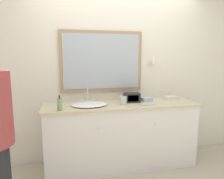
{
  "coord_description": "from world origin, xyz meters",
  "views": [
    {
      "loc": [
        -0.71,
        -2.27,
        1.52
      ],
      "look_at": [
        -0.14,
        0.33,
        1.1
      ],
      "focal_mm": 32.0,
      "sensor_mm": 36.0,
      "label": 1
    }
  ],
  "objects": [
    {
      "name": "vanity_counter",
      "position": [
        0.0,
        0.33,
        0.45
      ],
      "size": [
        2.12,
        0.6,
        0.9
      ],
      "color": "silver",
      "rests_on": "ground_plane"
    },
    {
      "name": "hand_towel_far_corner",
      "position": [
        0.81,
        0.46,
        0.93
      ],
      "size": [
        0.18,
        0.13,
        0.05
      ],
      "color": "silver",
      "rests_on": "vanity_counter"
    },
    {
      "name": "hand_towel_near_sink",
      "position": [
        0.4,
        0.39,
        0.93
      ],
      "size": [
        0.14,
        0.12,
        0.05
      ],
      "color": "#A8B7C6",
      "rests_on": "vanity_counter"
    },
    {
      "name": "sink_basin",
      "position": [
        -0.45,
        0.31,
        0.92
      ],
      "size": [
        0.48,
        0.42,
        0.21
      ],
      "color": "white",
      "rests_on": "vanity_counter"
    },
    {
      "name": "metal_tray",
      "position": [
        0.33,
        0.19,
        0.91
      ],
      "size": [
        0.2,
        0.11,
        0.01
      ],
      "color": "#ADADB2",
      "rests_on": "vanity_counter"
    },
    {
      "name": "soap_bottle",
      "position": [
        -0.82,
        0.13,
        0.98
      ],
      "size": [
        0.06,
        0.06,
        0.18
      ],
      "color": "#709966",
      "rests_on": "vanity_counter"
    },
    {
      "name": "appliance_box",
      "position": [
        0.17,
        0.39,
        0.97
      ],
      "size": [
        0.22,
        0.15,
        0.13
      ],
      "color": "black",
      "rests_on": "vanity_counter"
    },
    {
      "name": "wall_back",
      "position": [
        -0.01,
        0.66,
        1.28
      ],
      "size": [
        8.0,
        0.18,
        2.55
      ],
      "color": "silver",
      "rests_on": "ground_plane"
    },
    {
      "name": "picture_frame",
      "position": [
        0.0,
        0.24,
        0.96
      ],
      "size": [
        0.09,
        0.01,
        0.12
      ],
      "color": "#B2B2B7",
      "rests_on": "vanity_counter"
    },
    {
      "name": "ground_plane",
      "position": [
        0.0,
        0.0,
        0.0
      ],
      "size": [
        14.0,
        14.0,
        0.0
      ],
      "primitive_type": "plane",
      "color": "#B2A893"
    }
  ]
}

